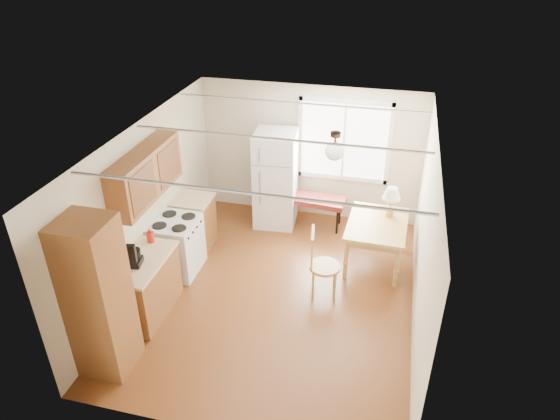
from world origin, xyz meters
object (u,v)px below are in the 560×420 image
(dining_table, at_px, (377,228))
(bench, at_px, (310,200))
(refrigerator, at_px, (276,179))
(chair, at_px, (318,259))

(dining_table, bearing_deg, bench, 145.65)
(refrigerator, bearing_deg, bench, -1.44)
(dining_table, xyz_separation_m, chair, (-0.77, -0.98, -0.05))
(refrigerator, xyz_separation_m, chair, (1.11, -1.87, -0.27))
(refrigerator, bearing_deg, chair, -63.73)
(refrigerator, relative_size, bench, 1.35)
(bench, height_order, dining_table, dining_table)
(bench, bearing_deg, dining_table, -31.46)
(dining_table, distance_m, chair, 1.25)
(chair, bearing_deg, refrigerator, 112.16)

